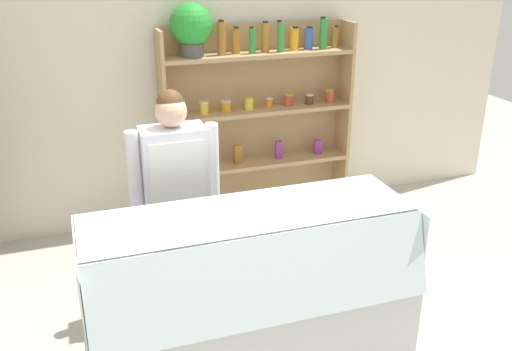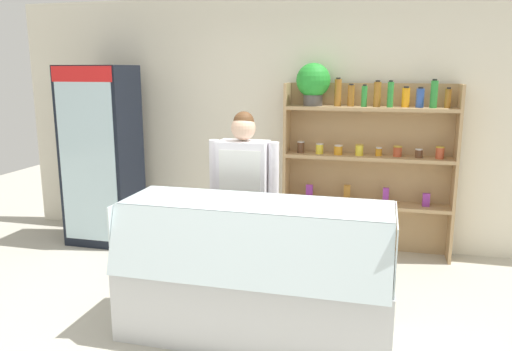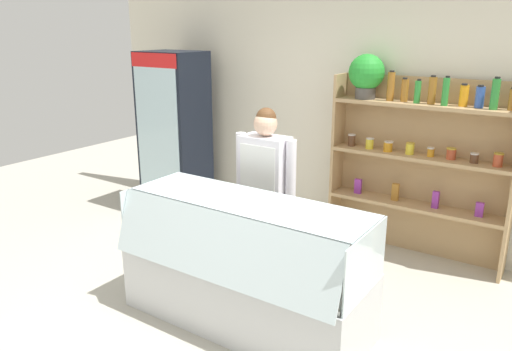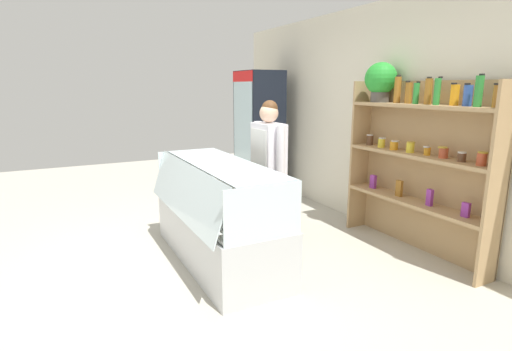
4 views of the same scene
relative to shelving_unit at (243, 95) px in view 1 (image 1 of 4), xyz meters
The scene contains 4 objects.
back_wall 0.64m from the shelving_unit, 161.15° to the left, with size 6.80×0.10×2.70m, color silver.
shelving_unit is the anchor object (origin of this frame).
deli_display_case 2.23m from the shelving_unit, 106.53° to the right, with size 1.95×0.78×1.01m.
shop_clerk 1.54m from the shelving_unit, 125.06° to the right, with size 0.61×0.25×1.59m.
Camera 1 is at (-0.89, -2.68, 2.45)m, focal length 40.00 mm.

